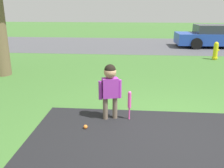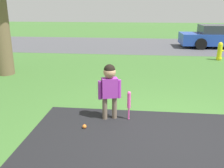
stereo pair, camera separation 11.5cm
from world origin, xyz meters
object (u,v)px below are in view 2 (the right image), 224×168
Objects in this scene: baseball_bat at (129,101)px; sports_ball at (84,127)px; child at (110,84)px; fire_hydrant at (220,51)px.

sports_ball is at bearing -149.06° from baseball_bat.
child is 14.45× the size of sports_ball.
child is 1.88× the size of baseball_bat.
sports_ball is (-0.39, -0.46, -0.66)m from child.
fire_hydrant is (3.69, 5.88, -0.34)m from child.
child is 0.49m from baseball_bat.
fire_hydrant is at bearing 60.54° from baseball_bat.
child is at bearing 179.16° from baseball_bat.
child is at bearing -122.10° from fire_hydrant.
fire_hydrant is (3.32, 5.88, -0.02)m from baseball_bat.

